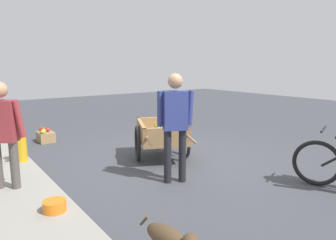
{
  "coord_description": "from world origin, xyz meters",
  "views": [
    {
      "loc": [
        -4.22,
        3.19,
        1.72
      ],
      "look_at": [
        0.12,
        0.01,
        0.75
      ],
      "focal_mm": 33.31,
      "sensor_mm": 36.0,
      "label": 1
    }
  ],
  "objects_px": {
    "fruit_cart": "(162,136)",
    "fire_hydrant": "(21,149)",
    "vendor_person": "(175,119)",
    "bystander_person": "(3,130)",
    "dog": "(169,238)",
    "plastic_bucket": "(55,211)",
    "apple_crate": "(45,136)"
  },
  "relations": [
    {
      "from": "vendor_person",
      "to": "apple_crate",
      "type": "relative_size",
      "value": 3.61
    },
    {
      "from": "dog",
      "to": "apple_crate",
      "type": "xyz_separation_m",
      "value": [
        5.16,
        -0.37,
        -0.14
      ]
    },
    {
      "from": "fire_hydrant",
      "to": "apple_crate",
      "type": "relative_size",
      "value": 1.52
    },
    {
      "from": "dog",
      "to": "bystander_person",
      "type": "relative_size",
      "value": 0.44
    },
    {
      "from": "vendor_person",
      "to": "fire_hydrant",
      "type": "xyz_separation_m",
      "value": [
        2.0,
        1.68,
        -0.62
      ]
    },
    {
      "from": "fire_hydrant",
      "to": "apple_crate",
      "type": "height_order",
      "value": "fire_hydrant"
    },
    {
      "from": "bystander_person",
      "to": "plastic_bucket",
      "type": "bearing_deg",
      "value": -164.16
    },
    {
      "from": "vendor_person",
      "to": "fruit_cart",
      "type": "bearing_deg",
      "value": -25.45
    },
    {
      "from": "vendor_person",
      "to": "bystander_person",
      "type": "relative_size",
      "value": 1.06
    },
    {
      "from": "bystander_person",
      "to": "fruit_cart",
      "type": "bearing_deg",
      "value": -86.71
    },
    {
      "from": "vendor_person",
      "to": "plastic_bucket",
      "type": "distance_m",
      "value": 1.98
    },
    {
      "from": "vendor_person",
      "to": "apple_crate",
      "type": "bearing_deg",
      "value": 13.44
    },
    {
      "from": "vendor_person",
      "to": "plastic_bucket",
      "type": "bearing_deg",
      "value": 94.81
    },
    {
      "from": "fire_hydrant",
      "to": "bystander_person",
      "type": "distance_m",
      "value": 1.31
    },
    {
      "from": "fruit_cart",
      "to": "vendor_person",
      "type": "relative_size",
      "value": 1.14
    },
    {
      "from": "fruit_cart",
      "to": "apple_crate",
      "type": "bearing_deg",
      "value": 27.54
    },
    {
      "from": "apple_crate",
      "to": "fire_hydrant",
      "type": "bearing_deg",
      "value": 153.31
    },
    {
      "from": "apple_crate",
      "to": "bystander_person",
      "type": "xyz_separation_m",
      "value": [
        -2.75,
        1.21,
        0.76
      ]
    },
    {
      "from": "fire_hydrant",
      "to": "apple_crate",
      "type": "distance_m",
      "value": 1.83
    },
    {
      "from": "fruit_cart",
      "to": "plastic_bucket",
      "type": "relative_size",
      "value": 7.21
    },
    {
      "from": "dog",
      "to": "plastic_bucket",
      "type": "height_order",
      "value": "dog"
    },
    {
      "from": "dog",
      "to": "fire_hydrant",
      "type": "bearing_deg",
      "value": 7.19
    },
    {
      "from": "vendor_person",
      "to": "fire_hydrant",
      "type": "bearing_deg",
      "value": 40.06
    },
    {
      "from": "fire_hydrant",
      "to": "fruit_cart",
      "type": "bearing_deg",
      "value": -114.17
    },
    {
      "from": "fruit_cart",
      "to": "bystander_person",
      "type": "xyz_separation_m",
      "value": [
        -0.15,
        2.57,
        0.45
      ]
    },
    {
      "from": "bystander_person",
      "to": "fire_hydrant",
      "type": "bearing_deg",
      "value": -19.35
    },
    {
      "from": "apple_crate",
      "to": "plastic_bucket",
      "type": "bearing_deg",
      "value": 166.33
    },
    {
      "from": "fruit_cart",
      "to": "fire_hydrant",
      "type": "xyz_separation_m",
      "value": [
        0.98,
        2.17,
        -0.1
      ]
    },
    {
      "from": "dog",
      "to": "plastic_bucket",
      "type": "distance_m",
      "value": 1.49
    },
    {
      "from": "fruit_cart",
      "to": "fire_hydrant",
      "type": "height_order",
      "value": "fruit_cart"
    },
    {
      "from": "fruit_cart",
      "to": "bystander_person",
      "type": "relative_size",
      "value": 1.21
    },
    {
      "from": "dog",
      "to": "bystander_person",
      "type": "height_order",
      "value": "bystander_person"
    }
  ]
}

